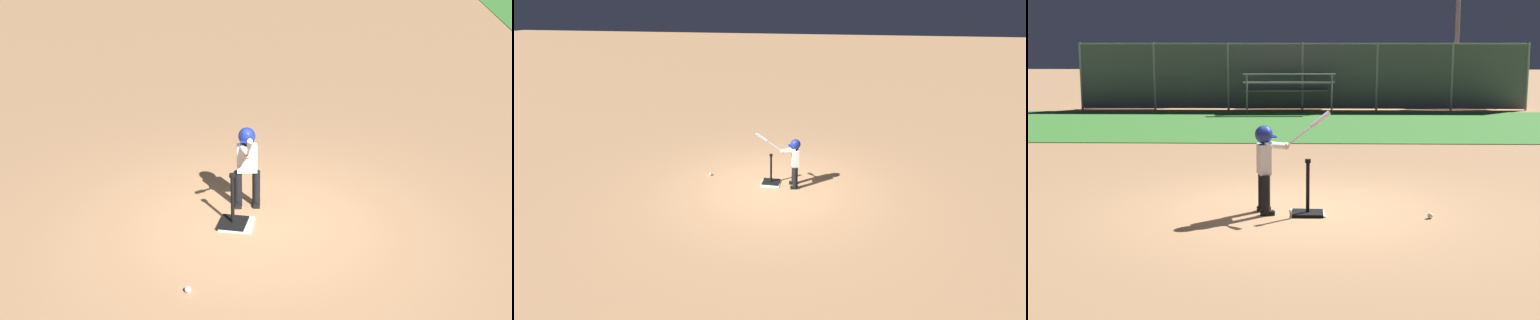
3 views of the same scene
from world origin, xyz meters
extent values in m
plane|color=#AD7F56|center=(0.00, 0.00, 0.00)|extent=(90.00, 90.00, 0.00)
cube|color=#3D7F33|center=(0.00, 9.56, 0.01)|extent=(56.00, 6.91, 0.02)
cylinder|color=#9E9EA3|center=(-7.24, 13.76, 1.09)|extent=(0.08, 0.08, 2.18)
cylinder|color=#9E9EA3|center=(-4.83, 13.76, 1.09)|extent=(0.08, 0.08, 2.18)
cylinder|color=#9E9EA3|center=(-2.41, 13.76, 1.09)|extent=(0.08, 0.08, 2.18)
cylinder|color=#9E9EA3|center=(0.00, 13.76, 1.09)|extent=(0.08, 0.08, 2.18)
cylinder|color=#9E9EA3|center=(2.41, 13.76, 1.09)|extent=(0.08, 0.08, 2.18)
cylinder|color=#9E9EA3|center=(4.83, 13.76, 1.09)|extent=(0.08, 0.08, 2.18)
cylinder|color=#9E9EA3|center=(7.24, 13.76, 1.09)|extent=(0.08, 0.08, 2.18)
cube|color=#565B60|center=(0.00, 13.76, 1.09)|extent=(14.48, 0.02, 2.09)
cylinder|color=#9E9EA3|center=(0.00, 13.76, 2.14)|extent=(14.48, 0.04, 0.04)
cube|color=white|center=(0.10, -0.27, 0.01)|extent=(0.47, 0.47, 0.02)
cube|color=black|center=(0.10, -0.32, 0.02)|extent=(0.41, 0.37, 0.04)
cylinder|color=black|center=(0.10, -0.32, 0.37)|extent=(0.05, 0.05, 0.66)
cylinder|color=black|center=(0.10, -0.32, 0.72)|extent=(0.08, 0.08, 0.05)
cylinder|color=black|center=(-0.51, -0.12, 0.27)|extent=(0.14, 0.14, 0.53)
cube|color=black|center=(-0.49, -0.11, 0.03)|extent=(0.20, 0.13, 0.06)
cylinder|color=black|center=(-0.45, -0.36, 0.27)|extent=(0.14, 0.14, 0.53)
cube|color=black|center=(-0.43, -0.36, 0.03)|extent=(0.20, 0.13, 0.06)
cube|color=silver|center=(-0.48, -0.24, 0.73)|extent=(0.21, 0.31, 0.39)
sphere|color=#DBB293|center=(-0.48, -0.24, 1.04)|extent=(0.20, 0.20, 0.20)
sphere|color=navy|center=(-0.48, -0.24, 1.06)|extent=(0.24, 0.24, 0.24)
cube|color=navy|center=(-0.38, -0.22, 1.03)|extent=(0.16, 0.20, 0.01)
cylinder|color=silver|center=(-0.35, -0.16, 0.91)|extent=(0.32, 0.10, 0.12)
cylinder|color=silver|center=(-0.32, -0.25, 0.91)|extent=(0.31, 0.23, 0.12)
sphere|color=#DBB293|center=(-0.19, -0.17, 0.89)|extent=(0.10, 0.10, 0.10)
cylinder|color=silver|center=(0.09, -0.10, 1.11)|extent=(0.59, 0.18, 0.45)
cylinder|color=silver|center=(0.27, -0.05, 1.24)|extent=(0.29, 0.13, 0.23)
cylinder|color=black|center=(-0.21, -0.17, 0.88)|extent=(0.05, 0.06, 0.05)
sphere|color=white|center=(1.68, -0.47, 0.04)|extent=(0.07, 0.07, 0.07)
cube|color=gray|center=(-5.47, 15.62, 0.30)|extent=(2.63, 0.37, 0.04)
cube|color=gray|center=(-5.49, 15.86, 0.04)|extent=(2.63, 0.43, 0.04)
cube|color=gray|center=(-5.44, 15.02, 0.60)|extent=(2.63, 0.37, 0.04)
cube|color=gray|center=(-5.45, 15.26, 0.34)|extent=(2.63, 0.43, 0.04)
cube|color=gray|center=(-5.40, 14.41, 0.89)|extent=(2.63, 0.37, 0.04)
cube|color=gray|center=(-5.42, 14.65, 0.64)|extent=(2.63, 0.43, 0.04)
cylinder|color=gray|center=(-4.29, 15.93, 0.16)|extent=(0.06, 0.06, 0.32)
cylinder|color=gray|center=(-4.20, 14.48, 0.46)|extent=(0.06, 0.06, 0.91)
cylinder|color=gray|center=(-4.24, 15.21, 0.62)|extent=(0.13, 1.47, 0.64)
cylinder|color=gray|center=(-6.69, 15.79, 0.16)|extent=(0.06, 0.06, 0.32)
cylinder|color=gray|center=(-6.60, 14.34, 0.46)|extent=(0.06, 0.06, 0.91)
cylinder|color=gray|center=(-6.65, 15.07, 0.62)|extent=(0.13, 1.47, 0.64)
cube|color=gray|center=(-0.53, 14.49, 0.31)|extent=(2.86, 0.41, 0.04)
cube|color=gray|center=(-0.55, 14.76, 0.04)|extent=(2.86, 0.47, 0.04)
cube|color=gray|center=(-0.48, 13.82, 0.61)|extent=(2.86, 0.41, 0.04)
cube|color=gray|center=(-0.50, 14.09, 0.35)|extent=(2.86, 0.47, 0.04)
cube|color=gray|center=(-0.44, 13.14, 0.92)|extent=(2.86, 0.41, 0.04)
cube|color=gray|center=(-0.46, 13.41, 0.65)|extent=(2.86, 0.47, 0.04)
cube|color=gray|center=(-0.39, 12.47, 1.22)|extent=(2.86, 0.41, 0.04)
cube|color=gray|center=(-0.41, 12.74, 0.96)|extent=(2.86, 0.47, 0.04)
cylinder|color=gray|center=(0.76, 14.85, 0.16)|extent=(0.06, 0.06, 0.33)
cylinder|color=gray|center=(0.91, 12.55, 0.62)|extent=(0.06, 0.06, 1.24)
cylinder|color=gray|center=(0.84, 13.70, 0.78)|extent=(0.20, 2.32, 0.96)
cylinder|color=gray|center=(-1.85, 14.68, 0.16)|extent=(0.06, 0.06, 0.33)
cylinder|color=gray|center=(-1.70, 12.38, 0.62)|extent=(0.06, 0.06, 1.24)
cylinder|color=gray|center=(-1.78, 13.53, 0.78)|extent=(0.20, 2.32, 0.96)
cube|color=gray|center=(5.31, 15.36, 0.28)|extent=(2.63, 0.48, 0.04)
cube|color=gray|center=(5.33, 15.58, 0.04)|extent=(2.64, 0.54, 0.04)
cube|color=gray|center=(5.25, 14.81, 0.56)|extent=(2.63, 0.48, 0.04)
cube|color=gray|center=(5.28, 15.03, 0.32)|extent=(2.64, 0.54, 0.04)
cube|color=gray|center=(5.20, 14.25, 0.84)|extent=(2.63, 0.48, 0.04)
cube|color=gray|center=(5.22, 14.47, 0.60)|extent=(2.64, 0.54, 0.04)
cylinder|color=gray|center=(6.53, 15.46, 0.15)|extent=(0.06, 0.06, 0.30)
cylinder|color=gray|center=(6.40, 14.13, 0.43)|extent=(0.06, 0.06, 0.86)
cylinder|color=gray|center=(6.46, 14.79, 0.58)|extent=(0.19, 1.36, 0.61)
cylinder|color=gray|center=(4.13, 15.70, 0.15)|extent=(0.06, 0.06, 0.30)
cylinder|color=gray|center=(4.00, 14.37, 0.43)|extent=(0.06, 0.06, 0.86)
cylinder|color=gray|center=(4.06, 15.04, 0.58)|extent=(0.19, 1.36, 0.61)
camera|label=1|loc=(6.96, 1.30, 3.92)|focal=42.00mm
camera|label=2|loc=(-1.49, 8.27, 4.12)|focal=28.00mm
camera|label=3|loc=(0.04, -9.47, 2.29)|focal=50.00mm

